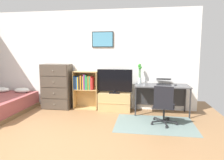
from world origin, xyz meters
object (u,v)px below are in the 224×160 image
desk (161,90)px  tv_stand (115,102)px  office_chair (164,104)px  bookshelf (85,86)px  laptop (164,82)px  dresser (57,86)px  wine_glass (144,80)px  bamboo_vase (140,73)px  computer_mouse (175,85)px  television (115,81)px

desk → tv_stand: bearing=178.4°
tv_stand → office_chair: 1.54m
bookshelf → laptop: bearing=-1.0°
desk → laptop: size_ratio=3.22×
dresser → wine_glass: dresser is taller
bookshelf → wine_glass: bearing=-8.5°
office_chair → bamboo_vase: bamboo_vase is taller
dresser → bookshelf: dresser is taller
office_chair → computer_mouse: size_ratio=8.27×
bamboo_vase → wine_glass: size_ratio=2.90×
bookshelf → laptop: 2.11m
bookshelf → office_chair: size_ratio=1.21×
dresser → bamboo_vase: bamboo_vase is taller
tv_stand → laptop: (1.27, 0.01, 0.57)m
office_chair → wine_glass: wine_glass is taller
laptop → bamboo_vase: bamboo_vase is taller
television → computer_mouse: bearing=-3.9°
dresser → television: 1.63m
desk → office_chair: bearing=-91.3°
bookshelf → television: size_ratio=1.12×
television → bamboo_vase: size_ratio=1.79×
television → computer_mouse: 1.55m
dresser → desk: size_ratio=0.92×
office_chair → bamboo_vase: size_ratio=1.65×
bookshelf → bamboo_vase: size_ratio=2.00×
desk → wine_glass: 0.53m
office_chair → wine_glass: (-0.41, 0.76, 0.42)m
bamboo_vase → wine_glass: bamboo_vase is taller
television → bookshelf: bearing=175.4°
tv_stand → computer_mouse: (1.54, -0.13, 0.52)m
dresser → computer_mouse: size_ratio=11.88×
wine_glass → tv_stand: bearing=165.7°
office_chair → computer_mouse: bearing=77.9°
laptop → computer_mouse: (0.27, -0.13, -0.05)m
tv_stand → desk: size_ratio=0.64×
laptop → wine_glass: size_ratio=2.31×
dresser → bamboo_vase: 2.31m
dresser → office_chair: size_ratio=1.44×
bookshelf → laptop: bookshelf is taller
office_chair → laptop: 1.02m
tv_stand → bamboo_vase: size_ratio=1.64×
computer_mouse → bookshelf: bearing=175.9°
dresser → laptop: 2.90m
bookshelf → computer_mouse: size_ratio=10.04×
desk → office_chair: (-0.02, -0.92, -0.15)m
computer_mouse → bamboo_vase: 0.94m
computer_mouse → wine_glass: bearing=-174.7°
laptop → bamboo_vase: size_ratio=0.80×
dresser → office_chair: 2.97m
desk → bamboo_vase: (-0.56, 0.11, 0.40)m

